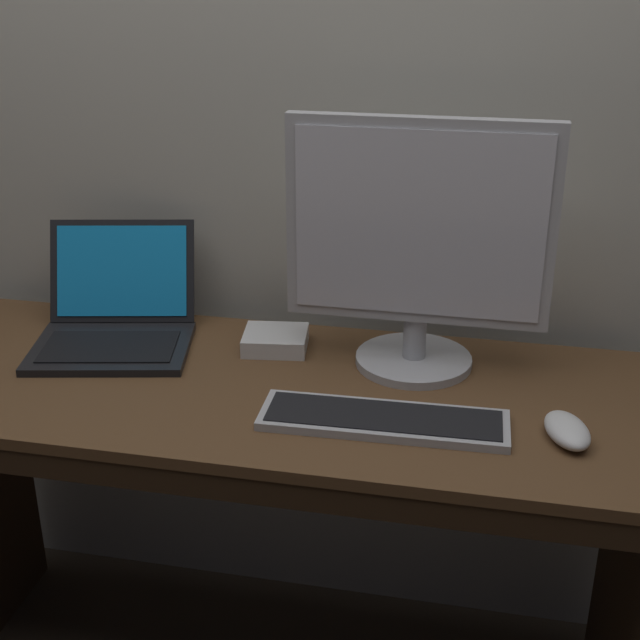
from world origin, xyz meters
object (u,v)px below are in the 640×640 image
object	(u,v)px
computer_mouse	(567,430)
external_drive_box	(275,340)
external_monitor	(418,244)
laptop_black	(115,321)
wired_keyboard	(384,420)

from	to	relation	value
computer_mouse	external_drive_box	size ratio (longest dim) A/B	0.93
external_monitor	computer_mouse	size ratio (longest dim) A/B	4.12
computer_mouse	external_drive_box	world-z (taller)	computer_mouse
external_monitor	computer_mouse	world-z (taller)	external_monitor
laptop_black	computer_mouse	bearing A→B (deg)	-13.51
laptop_black	computer_mouse	distance (m)	0.93
laptop_black	external_monitor	distance (m)	0.66
wired_keyboard	computer_mouse	xyz separation A→B (m)	(0.31, 0.01, 0.01)
external_drive_box	external_monitor	bearing A→B (deg)	-5.69
laptop_black	wired_keyboard	size ratio (longest dim) A/B	0.87
wired_keyboard	computer_mouse	distance (m)	0.31
laptop_black	computer_mouse	xyz separation A→B (m)	(0.90, -0.22, -0.03)
laptop_black	wired_keyboard	bearing A→B (deg)	-20.96
external_monitor	wired_keyboard	world-z (taller)	external_monitor
wired_keyboard	computer_mouse	size ratio (longest dim) A/B	3.60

